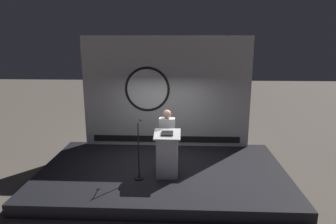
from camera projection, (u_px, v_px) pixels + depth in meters
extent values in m
plane|color=#6B6056|center=(163.00, 179.00, 8.15)|extent=(40.00, 40.00, 0.00)
cube|color=black|center=(163.00, 174.00, 8.11)|extent=(6.40, 4.00, 0.30)
cube|color=silver|center=(166.00, 92.00, 9.47)|extent=(5.19, 0.10, 3.44)
cylinder|color=black|center=(147.00, 89.00, 9.42)|extent=(1.40, 0.02, 1.40)
cylinder|color=white|center=(147.00, 89.00, 9.42)|extent=(1.25, 0.02, 1.25)
cube|color=black|center=(166.00, 139.00, 9.77)|extent=(4.67, 0.02, 0.20)
cube|color=silver|center=(167.00, 156.00, 7.48)|extent=(0.52, 0.40, 1.06)
cube|color=silver|center=(167.00, 135.00, 7.35)|extent=(0.64, 0.50, 0.18)
cube|color=black|center=(167.00, 133.00, 7.32)|extent=(0.28, 0.20, 0.07)
cylinder|color=black|center=(167.00, 154.00, 7.98)|extent=(0.26, 0.26, 0.79)
cube|color=white|center=(167.00, 129.00, 7.82)|extent=(0.40, 0.24, 0.59)
sphere|color=tan|center=(167.00, 114.00, 7.73)|extent=(0.22, 0.22, 0.22)
cylinder|color=black|center=(139.00, 178.00, 7.49)|extent=(0.24, 0.24, 0.02)
cylinder|color=black|center=(139.00, 151.00, 7.33)|extent=(0.03, 0.03, 1.42)
cylinder|color=black|center=(139.00, 123.00, 7.39)|extent=(0.02, 0.45, 0.02)
sphere|color=#262626|center=(140.00, 120.00, 7.61)|extent=(0.07, 0.07, 0.07)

